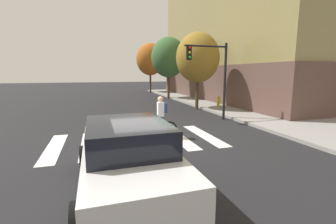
% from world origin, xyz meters
% --- Properties ---
extents(ground_plane, '(120.00, 120.00, 0.00)m').
position_xyz_m(ground_plane, '(0.00, 0.00, 0.00)').
color(ground_plane, black).
extents(sidewalk, '(6.50, 50.00, 0.15)m').
position_xyz_m(sidewalk, '(8.75, 0.00, 0.07)').
color(sidewalk, gray).
rests_on(sidewalk, ground).
extents(crosswalk_stripes, '(6.36, 3.56, 0.01)m').
position_xyz_m(crosswalk_stripes, '(-0.36, 0.00, 0.01)').
color(crosswalk_stripes, silver).
rests_on(crosswalk_stripes, ground).
extents(manhole_cover, '(0.64, 0.64, 0.01)m').
position_xyz_m(manhole_cover, '(-0.27, -3.43, 0.00)').
color(manhole_cover, '#473D1E').
rests_on(manhole_cover, ground).
extents(sedan_near, '(2.20, 4.62, 1.59)m').
position_xyz_m(sedan_near, '(-1.17, -3.81, 0.82)').
color(sedan_near, silver).
rests_on(sedan_near, ground).
extents(cyclist, '(1.71, 0.38, 1.69)m').
position_xyz_m(cyclist, '(0.65, 0.21, 0.84)').
color(cyclist, black).
rests_on(cyclist, ground).
extents(traffic_light_near, '(2.47, 0.28, 4.20)m').
position_xyz_m(traffic_light_near, '(4.25, 2.78, 2.86)').
color(traffic_light_near, black).
rests_on(traffic_light_near, ground).
extents(fire_hydrant, '(0.33, 0.22, 0.78)m').
position_xyz_m(fire_hydrant, '(6.93, 6.75, 0.53)').
color(fire_hydrant, gold).
rests_on(fire_hydrant, sidewalk).
extents(street_tree_near, '(3.05, 3.05, 5.43)m').
position_xyz_m(street_tree_near, '(5.21, 6.79, 3.66)').
color(street_tree_near, '#4C3823').
rests_on(street_tree_near, ground).
extents(street_tree_mid, '(3.43, 3.43, 6.09)m').
position_xyz_m(street_tree_mid, '(5.27, 13.96, 4.11)').
color(street_tree_mid, '#4C3823').
rests_on(street_tree_mid, ground).
extents(street_tree_far, '(3.63, 3.63, 6.45)m').
position_xyz_m(street_tree_far, '(5.25, 22.03, 4.36)').
color(street_tree_far, '#4C3823').
rests_on(street_tree_far, ground).
extents(corner_building, '(19.25, 22.25, 15.73)m').
position_xyz_m(corner_building, '(17.35, 11.82, 7.81)').
color(corner_building, brown).
rests_on(corner_building, ground).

